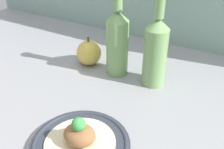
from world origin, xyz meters
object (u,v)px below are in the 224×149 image
at_px(apple, 89,53).
at_px(plated_food, 80,136).
at_px(cider_bottle_right, 155,50).
at_px(plate, 80,145).
at_px(cider_bottle_left, 117,41).

bearing_deg(apple, plated_food, -59.48).
height_order(plated_food, apple, apple).
relative_size(plated_food, cider_bottle_right, 0.54).
bearing_deg(plated_food, plate, 0.00).
distance_m(plated_food, apple, 0.40).
xyz_separation_m(cider_bottle_left, apple, (-0.12, 0.00, -0.08)).
bearing_deg(plate, plated_food, 0.00).
height_order(plate, apple, apple).
bearing_deg(cider_bottle_right, apple, 179.12).
xyz_separation_m(plated_food, cider_bottle_right, (0.04, 0.34, 0.08)).
bearing_deg(cider_bottle_left, plate, -75.67).
distance_m(plate, apple, 0.41).
height_order(plated_food, cider_bottle_right, cider_bottle_right).
xyz_separation_m(plated_food, cider_bottle_left, (-0.09, 0.34, 0.08)).
bearing_deg(apple, cider_bottle_left, -1.87).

